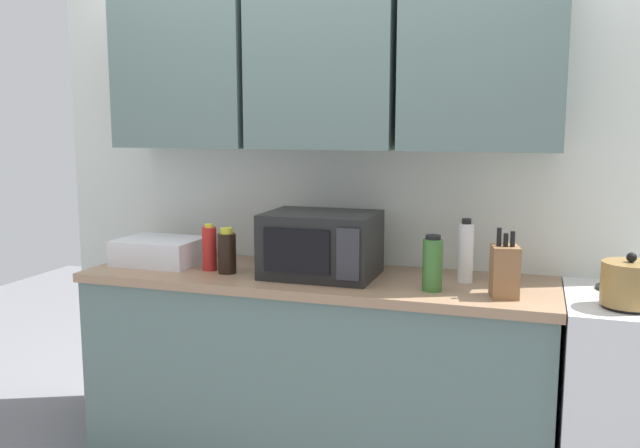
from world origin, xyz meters
TOP-DOWN VIEW (x-y plane):
  - wall_back_with_cabinets at (-0.00, -0.07)m, footprint 2.94×0.38m
  - counter_run at (0.00, -0.30)m, footprint 2.07×0.63m
  - kettle at (1.25, -0.46)m, footprint 0.20×0.20m
  - microwave at (0.03, -0.31)m, footprint 0.48×0.37m
  - dish_rack at (-0.78, -0.30)m, footprint 0.38×0.30m
  - knife_block at (0.81, -0.44)m, footprint 0.12×0.14m
  - bottle_green_oil at (0.54, -0.42)m, footprint 0.08×0.08m
  - bottle_white_jar at (0.64, -0.23)m, footprint 0.06×0.06m
  - bottle_red_sauce at (-0.49, -0.36)m, footprint 0.07×0.07m
  - bottle_soy_dark at (-0.38, -0.39)m, footprint 0.08×0.08m

SIDE VIEW (x-z plane):
  - counter_run at x=0.00m, z-range 0.00..0.90m
  - dish_rack at x=-0.78m, z-range 0.90..1.02m
  - kettle at x=1.25m, z-range 0.89..1.09m
  - bottle_soy_dark at x=-0.38m, z-range 0.89..1.10m
  - bottle_red_sauce at x=-0.49m, z-range 0.89..1.11m
  - knife_block at x=0.81m, z-range 0.87..1.14m
  - bottle_green_oil at x=0.54m, z-range 0.90..1.12m
  - bottle_white_jar at x=0.64m, z-range 0.89..1.16m
  - microwave at x=0.03m, z-range 0.90..1.18m
  - wall_back_with_cabinets at x=0.00m, z-range 0.27..2.87m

